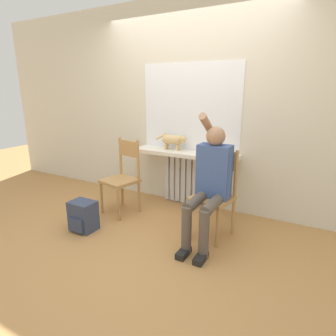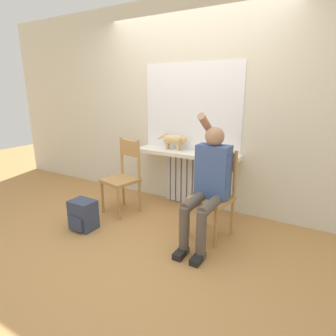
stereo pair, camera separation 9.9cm
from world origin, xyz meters
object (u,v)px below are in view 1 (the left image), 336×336
at_px(cat, 174,140).
at_px(chair_right, 215,193).
at_px(person, 210,180).
at_px(chair_left, 122,177).
at_px(backpack, 83,216).

bearing_deg(cat, chair_right, -36.02).
bearing_deg(person, chair_left, 173.97).
xyz_separation_m(person, cat, (-0.79, 0.71, 0.24)).
bearing_deg(backpack, person, 20.47).
height_order(chair_right, cat, cat).
bearing_deg(chair_right, cat, 154.37).
distance_m(chair_left, person, 1.26).
relative_size(chair_left, backpack, 2.79).
height_order(chair_right, person, person).
relative_size(chair_left, cat, 2.08).
bearing_deg(backpack, chair_right, 25.13).
distance_m(chair_left, backpack, 0.71).
bearing_deg(chair_right, backpack, -144.48).
height_order(cat, backpack, cat).
relative_size(chair_left, chair_right, 1.00).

